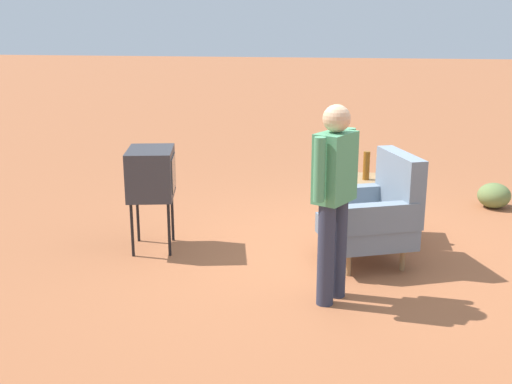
{
  "coord_description": "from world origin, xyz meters",
  "views": [
    {
      "loc": [
        6.02,
        -0.04,
        2.32
      ],
      "look_at": [
        0.06,
        -0.87,
        0.65
      ],
      "focal_mm": 45.33,
      "sensor_mm": 36.0,
      "label": 1
    }
  ],
  "objects_px": {
    "tv_on_stand": "(151,174)",
    "soda_can_red": "(401,176)",
    "person_standing": "(334,192)",
    "soda_can_blue": "(395,178)",
    "flower_vase": "(380,163)",
    "armchair": "(377,212)",
    "bottle_tall_amber": "(366,166)",
    "side_table": "(380,188)"
  },
  "relations": [
    {
      "from": "armchair",
      "to": "soda_can_red",
      "type": "height_order",
      "value": "armchair"
    },
    {
      "from": "person_standing",
      "to": "soda_can_red",
      "type": "height_order",
      "value": "person_standing"
    },
    {
      "from": "armchair",
      "to": "soda_can_blue",
      "type": "xyz_separation_m",
      "value": [
        -0.56,
        0.19,
        0.2
      ]
    },
    {
      "from": "soda_can_red",
      "to": "flower_vase",
      "type": "xyz_separation_m",
      "value": [
        -0.21,
        -0.2,
        0.09
      ]
    },
    {
      "from": "soda_can_red",
      "to": "flower_vase",
      "type": "bearing_deg",
      "value": -135.5
    },
    {
      "from": "armchair",
      "to": "person_standing",
      "type": "relative_size",
      "value": 0.65
    },
    {
      "from": "armchair",
      "to": "soda_can_red",
      "type": "distance_m",
      "value": 0.73
    },
    {
      "from": "soda_can_blue",
      "to": "bottle_tall_amber",
      "type": "xyz_separation_m",
      "value": [
        -0.14,
        -0.28,
        0.09
      ]
    },
    {
      "from": "soda_can_blue",
      "to": "bottle_tall_amber",
      "type": "height_order",
      "value": "bottle_tall_amber"
    },
    {
      "from": "soda_can_blue",
      "to": "side_table",
      "type": "bearing_deg",
      "value": -143.53
    },
    {
      "from": "side_table",
      "to": "armchair",
      "type": "bearing_deg",
      "value": -4.82
    },
    {
      "from": "person_standing",
      "to": "soda_can_red",
      "type": "bearing_deg",
      "value": 157.41
    },
    {
      "from": "side_table",
      "to": "soda_can_blue",
      "type": "height_order",
      "value": "soda_can_blue"
    },
    {
      "from": "tv_on_stand",
      "to": "bottle_tall_amber",
      "type": "xyz_separation_m",
      "value": [
        -0.63,
        2.13,
        0.01
      ]
    },
    {
      "from": "soda_can_blue",
      "to": "flower_vase",
      "type": "height_order",
      "value": "flower_vase"
    },
    {
      "from": "person_standing",
      "to": "side_table",
      "type": "bearing_deg",
      "value": 164.69
    },
    {
      "from": "soda_can_blue",
      "to": "soda_can_red",
      "type": "height_order",
      "value": "same"
    },
    {
      "from": "bottle_tall_amber",
      "to": "person_standing",
      "type": "bearing_deg",
      "value": -10.53
    },
    {
      "from": "bottle_tall_amber",
      "to": "armchair",
      "type": "bearing_deg",
      "value": 7.42
    },
    {
      "from": "side_table",
      "to": "bottle_tall_amber",
      "type": "bearing_deg",
      "value": -76.39
    },
    {
      "from": "soda_can_blue",
      "to": "soda_can_red",
      "type": "distance_m",
      "value": 0.12
    },
    {
      "from": "soda_can_red",
      "to": "armchair",
      "type": "bearing_deg",
      "value": -22.02
    },
    {
      "from": "side_table",
      "to": "soda_can_blue",
      "type": "relative_size",
      "value": 5.24
    },
    {
      "from": "armchair",
      "to": "bottle_tall_amber",
      "type": "height_order",
      "value": "armchair"
    },
    {
      "from": "person_standing",
      "to": "bottle_tall_amber",
      "type": "xyz_separation_m",
      "value": [
        -1.63,
        0.3,
        -0.15
      ]
    },
    {
      "from": "side_table",
      "to": "tv_on_stand",
      "type": "bearing_deg",
      "value": -73.68
    },
    {
      "from": "side_table",
      "to": "soda_can_red",
      "type": "height_order",
      "value": "soda_can_red"
    },
    {
      "from": "tv_on_stand",
      "to": "flower_vase",
      "type": "distance_m",
      "value": 2.41
    },
    {
      "from": "soda_can_red",
      "to": "person_standing",
      "type": "bearing_deg",
      "value": -22.59
    },
    {
      "from": "bottle_tall_amber",
      "to": "tv_on_stand",
      "type": "bearing_deg",
      "value": -73.49
    },
    {
      "from": "tv_on_stand",
      "to": "soda_can_red",
      "type": "distance_m",
      "value": 2.55
    },
    {
      "from": "person_standing",
      "to": "flower_vase",
      "type": "distance_m",
      "value": 1.85
    },
    {
      "from": "person_standing",
      "to": "soda_can_blue",
      "type": "relative_size",
      "value": 13.44
    },
    {
      "from": "flower_vase",
      "to": "armchair",
      "type": "bearing_deg",
      "value": -4.01
    },
    {
      "from": "armchair",
      "to": "flower_vase",
      "type": "relative_size",
      "value": 4.0
    },
    {
      "from": "person_standing",
      "to": "soda_can_blue",
      "type": "height_order",
      "value": "person_standing"
    },
    {
      "from": "side_table",
      "to": "bottle_tall_amber",
      "type": "distance_m",
      "value": 0.29
    },
    {
      "from": "tv_on_stand",
      "to": "flower_vase",
      "type": "height_order",
      "value": "tv_on_stand"
    },
    {
      "from": "bottle_tall_amber",
      "to": "flower_vase",
      "type": "bearing_deg",
      "value": 137.02
    },
    {
      "from": "side_table",
      "to": "flower_vase",
      "type": "xyz_separation_m",
      "value": [
        -0.13,
        -0.0,
        0.24
      ]
    },
    {
      "from": "armchair",
      "to": "bottle_tall_amber",
      "type": "xyz_separation_m",
      "value": [
        -0.7,
        -0.09,
        0.29
      ]
    },
    {
      "from": "side_table",
      "to": "person_standing",
      "type": "bearing_deg",
      "value": -15.31
    }
  ]
}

